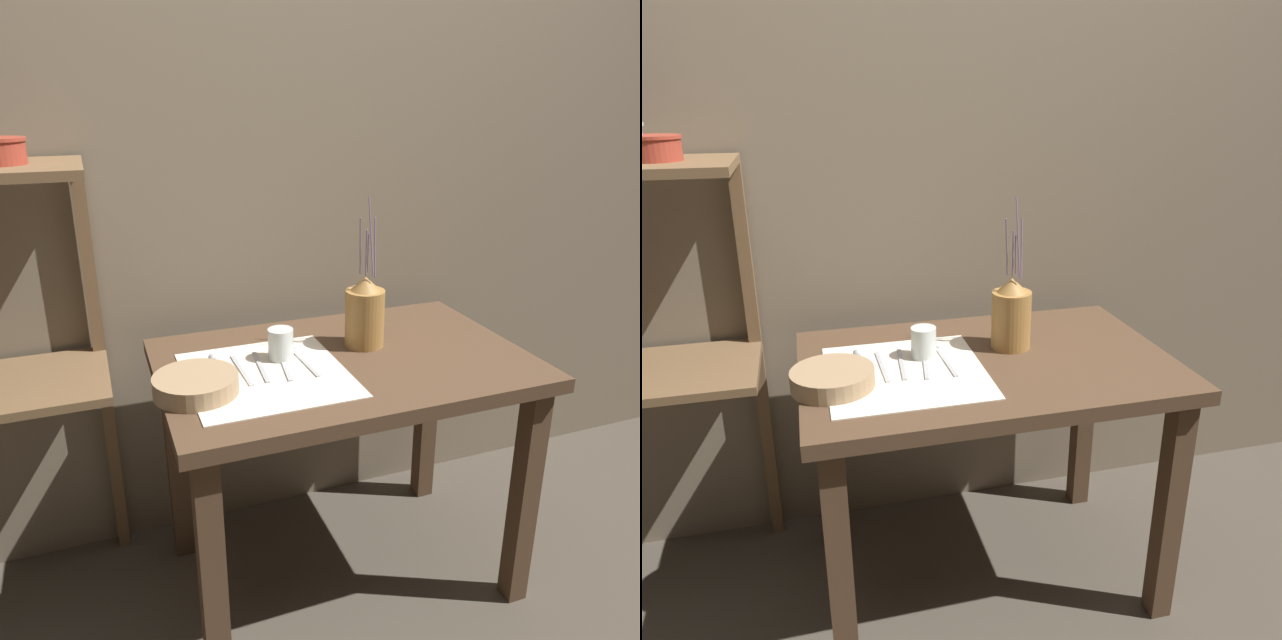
{
  "view_description": "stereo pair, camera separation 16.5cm",
  "coord_description": "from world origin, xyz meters",
  "views": [
    {
      "loc": [
        -0.62,
        -1.45,
        1.43
      ],
      "look_at": [
        -0.07,
        0.0,
        0.85
      ],
      "focal_mm": 35.0,
      "sensor_mm": 36.0,
      "label": 1
    },
    {
      "loc": [
        -0.46,
        -1.5,
        1.43
      ],
      "look_at": [
        -0.07,
        0.0,
        0.85
      ],
      "focal_mm": 35.0,
      "sensor_mm": 36.0,
      "label": 2
    }
  ],
  "objects": [
    {
      "name": "ground_plane",
      "position": [
        0.0,
        0.0,
        0.0
      ],
      "size": [
        12.0,
        12.0,
        0.0
      ],
      "primitive_type": "plane",
      "color": "#473F35"
    },
    {
      "name": "stone_wall_back",
      "position": [
        0.0,
        0.44,
        1.2
      ],
      "size": [
        7.0,
        0.06,
        2.4
      ],
      "color": "#7A6B56",
      "rests_on": "ground_plane"
    },
    {
      "name": "wooden_table",
      "position": [
        0.0,
        0.0,
        0.61
      ],
      "size": [
        1.01,
        0.67,
        0.73
      ],
      "color": "#4C3523",
      "rests_on": "ground_plane"
    },
    {
      "name": "linen_cloth",
      "position": [
        -0.23,
        -0.03,
        0.73
      ],
      "size": [
        0.41,
        0.42,
        0.0
      ],
      "color": "beige",
      "rests_on": "wooden_table"
    },
    {
      "name": "pitcher_with_flowers",
      "position": [
        0.09,
        0.06,
        0.83
      ],
      "size": [
        0.11,
        0.11,
        0.43
      ],
      "color": "olive",
      "rests_on": "wooden_table"
    },
    {
      "name": "wooden_bowl",
      "position": [
        -0.42,
        -0.07,
        0.76
      ],
      "size": [
        0.21,
        0.21,
        0.05
      ],
      "color": "#9E7F5B",
      "rests_on": "wooden_table"
    },
    {
      "name": "glass_tumbler_near",
      "position": [
        -0.16,
        0.05,
        0.78
      ],
      "size": [
        0.07,
        0.07,
        0.09
      ],
      "color": "silver",
      "rests_on": "wooden_table"
    },
    {
      "name": "spoon_outer",
      "position": [
        -0.34,
        0.07,
        0.74
      ],
      "size": [
        0.02,
        0.21,
        0.02
      ],
      "color": "#A8A8AD",
      "rests_on": "wooden_table"
    },
    {
      "name": "fork_outer",
      "position": [
        -0.29,
        0.01,
        0.74
      ],
      "size": [
        0.02,
        0.2,
        0.0
      ],
      "color": "#A8A8AD",
      "rests_on": "wooden_table"
    },
    {
      "name": "knife_center",
      "position": [
        -0.23,
        0.01,
        0.74
      ],
      "size": [
        0.03,
        0.2,
        0.0
      ],
      "color": "#A8A8AD",
      "rests_on": "wooden_table"
    },
    {
      "name": "fork_inner",
      "position": [
        -0.17,
        -0.0,
        0.74
      ],
      "size": [
        0.04,
        0.2,
        0.0
      ],
      "color": "#A8A8AD",
      "rests_on": "wooden_table"
    },
    {
      "name": "spoon_inner",
      "position": [
        -0.12,
        0.06,
        0.74
      ],
      "size": [
        0.03,
        0.21,
        0.02
      ],
      "color": "#A8A8AD",
      "rests_on": "wooden_table"
    }
  ]
}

